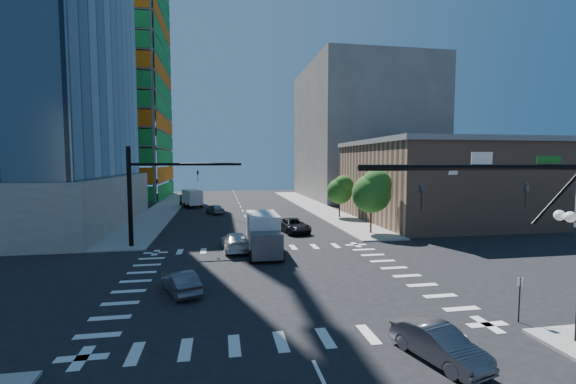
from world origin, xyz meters
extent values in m
plane|color=black|center=(0.00, 0.00, 0.00)|extent=(160.00, 160.00, 0.00)
cube|color=silver|center=(0.00, 0.00, 0.01)|extent=(20.00, 20.00, 0.01)
cube|color=gray|center=(12.50, 40.00, 0.07)|extent=(5.00, 60.00, 0.15)
cube|color=gray|center=(-12.50, 40.00, 0.07)|extent=(5.00, 60.00, 0.15)
cube|color=#198C37|center=(-14.90, 62.00, 24.50)|extent=(0.12, 24.00, 49.00)
cube|color=#D05E0C|center=(-27.50, 49.40, 24.50)|extent=(24.00, 0.12, 49.00)
cube|color=#9B725A|center=(25.00, 22.00, 5.00)|extent=(20.00, 22.00, 10.00)
cube|color=slate|center=(25.00, 22.00, 10.30)|extent=(20.50, 22.50, 0.60)
cube|color=#65605B|center=(27.00, 55.00, 14.00)|extent=(24.00, 30.00, 28.00)
cylinder|color=black|center=(6.50, -11.50, 7.55)|extent=(10.00, 0.24, 0.24)
cylinder|color=black|center=(10.10, -11.50, 6.45)|extent=(2.50, 0.14, 2.50)
imported|color=black|center=(8.50, -11.50, 6.45)|extent=(0.16, 0.20, 1.00)
imported|color=black|center=(4.00, -11.50, 6.45)|extent=(0.16, 0.20, 1.00)
cube|color=white|center=(6.50, -11.50, 7.90)|extent=(0.90, 0.04, 0.50)
cube|color=#0D6119|center=(9.50, -11.50, 7.85)|extent=(1.10, 0.04, 0.28)
cylinder|color=black|center=(10.90, -11.50, 5.35)|extent=(1.20, 0.08, 0.08)
sphere|color=white|center=(10.40, -11.25, 5.55)|extent=(0.44, 0.44, 0.44)
sphere|color=white|center=(10.40, -11.75, 5.55)|extent=(0.44, 0.44, 0.44)
cylinder|color=black|center=(-11.50, 11.50, 4.65)|extent=(0.40, 0.40, 9.00)
cylinder|color=black|center=(-6.50, 11.50, 7.55)|extent=(10.00, 0.24, 0.24)
imported|color=black|center=(-5.50, 11.50, 6.45)|extent=(0.16, 0.20, 1.00)
cylinder|color=#382316|center=(12.50, 14.00, 1.29)|extent=(0.20, 0.20, 2.27)
sphere|color=#1D4311|center=(12.50, 14.00, 4.38)|extent=(4.16, 4.16, 4.16)
sphere|color=#35802A|center=(12.90, 13.70, 5.35)|extent=(3.25, 3.25, 3.25)
cylinder|color=#382316|center=(12.80, 26.00, 1.11)|extent=(0.20, 0.20, 1.92)
sphere|color=#1D4311|center=(12.80, 26.00, 3.72)|extent=(3.52, 3.52, 3.52)
sphere|color=#35802A|center=(13.20, 25.70, 4.55)|extent=(2.75, 2.75, 2.75)
cylinder|color=black|center=(10.70, -9.00, 1.10)|extent=(0.06, 0.06, 2.20)
cube|color=silver|center=(10.70, -9.00, 2.00)|extent=(0.30, 0.03, 0.40)
imported|color=#555459|center=(4.83, -11.63, 0.68)|extent=(2.57, 4.38, 1.37)
imported|color=black|center=(4.47, 16.27, 0.77)|extent=(3.38, 5.89, 1.55)
imported|color=silver|center=(-2.22, 8.70, 0.79)|extent=(2.53, 5.54, 1.57)
imported|color=gray|center=(-4.29, 33.18, 0.73)|extent=(3.09, 4.59, 1.45)
imported|color=#545359|center=(-5.87, -1.84, 0.67)|extent=(2.77, 4.30, 1.34)
cube|color=silver|center=(0.04, 6.72, 1.99)|extent=(2.58, 5.26, 2.72)
cube|color=#44454C|center=(0.04, 6.72, 1.31)|extent=(2.43, 1.91, 1.99)
cube|color=silver|center=(-8.50, 42.94, 1.78)|extent=(3.79, 5.18, 2.44)
cube|color=#44454C|center=(-8.50, 42.94, 1.17)|extent=(2.62, 2.35, 1.78)
camera|label=1|loc=(-3.51, -24.89, 7.77)|focal=24.00mm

